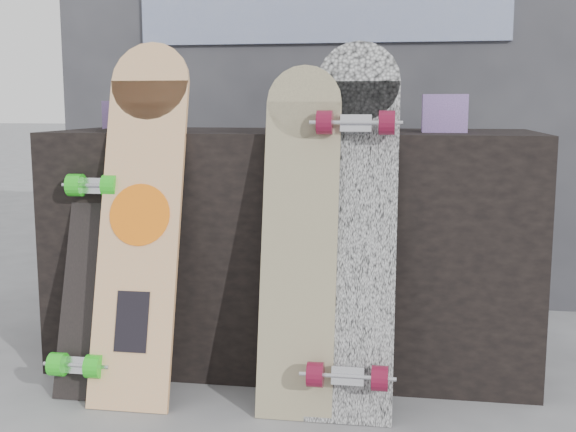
% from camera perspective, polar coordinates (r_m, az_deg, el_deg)
% --- Properties ---
extents(ground, '(60.00, 60.00, 0.00)m').
position_cam_1_polar(ground, '(2.16, -1.66, -15.49)').
color(ground, slate).
rests_on(ground, ground).
extents(vendor_table, '(1.60, 0.60, 0.80)m').
position_cam_1_polar(vendor_table, '(2.51, 0.47, -2.41)').
color(vendor_table, black).
rests_on(vendor_table, ground).
extents(booth, '(2.40, 0.22, 2.20)m').
position_cam_1_polar(booth, '(3.31, 2.80, 12.50)').
color(booth, '#313136').
rests_on(booth, ground).
extents(merch_box_purple, '(0.18, 0.12, 0.10)m').
position_cam_1_polar(merch_box_purple, '(2.61, -12.13, 7.78)').
color(merch_box_purple, '#553E7F').
rests_on(merch_box_purple, vendor_table).
extents(merch_box_small, '(0.14, 0.14, 0.12)m').
position_cam_1_polar(merch_box_small, '(2.40, 12.24, 7.94)').
color(merch_box_small, '#553E7F').
rests_on(merch_box_small, vendor_table).
extents(merch_box_flat, '(0.22, 0.10, 0.06)m').
position_cam_1_polar(merch_box_flat, '(2.58, 5.90, 7.47)').
color(merch_box_flat, '#D1B78C').
rests_on(merch_box_flat, vendor_table).
extents(longboard_geisha, '(0.25, 0.33, 1.08)m').
position_cam_1_polar(longboard_geisha, '(2.23, -11.54, 0.47)').
color(longboard_geisha, tan).
rests_on(longboard_geisha, ground).
extents(longboard_celtic, '(0.22, 0.24, 1.01)m').
position_cam_1_polar(longboard_celtic, '(2.09, 0.94, -0.97)').
color(longboard_celtic, beige).
rests_on(longboard_celtic, ground).
extents(longboard_cascadia, '(0.25, 0.36, 1.08)m').
position_cam_1_polar(longboard_cascadia, '(2.08, 5.22, -0.37)').
color(longboard_cascadia, silver).
rests_on(longboard_cascadia, ground).
extents(skateboard_dark, '(0.19, 0.33, 0.81)m').
position_cam_1_polar(skateboard_dark, '(2.32, -15.20, -3.26)').
color(skateboard_dark, black).
rests_on(skateboard_dark, ground).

